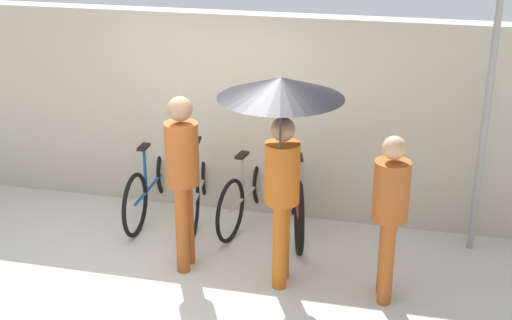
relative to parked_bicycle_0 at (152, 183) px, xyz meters
The scene contains 10 objects.
ground_plane 1.82m from the parked_bicycle_0, 61.87° to the right, with size 30.00×30.00×0.00m, color beige.
back_wall 1.19m from the parked_bicycle_0, 22.41° to the left, with size 10.72×0.12×2.27m.
parked_bicycle_0 is the anchor object (origin of this frame).
parked_bicycle_1 0.56m from the parked_bicycle_0, ahead, with size 0.45×1.76×1.07m.
parked_bicycle_2 1.13m from the parked_bicycle_0, ahead, with size 0.44×1.66×1.11m.
parked_bicycle_3 1.68m from the parked_bicycle_0, ahead, with size 0.57×1.69×1.09m.
pedestrian_leading 1.49m from the parked_bicycle_0, 54.57° to the right, with size 0.32×0.32×1.76m.
pedestrian_center 2.50m from the parked_bicycle_0, 35.46° to the right, with size 1.09×1.09×2.06m.
pedestrian_trailing 3.02m from the parked_bicycle_0, 23.59° to the right, with size 0.32×0.32×1.58m.
awning_pole 3.66m from the parked_bicycle_0, ahead, with size 0.07×0.07×2.66m.
Camera 1 is at (2.08, -5.39, 3.60)m, focal length 50.00 mm.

